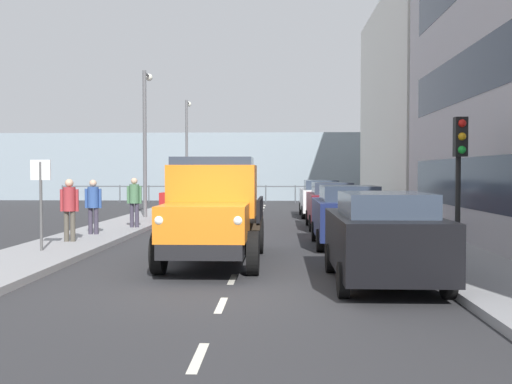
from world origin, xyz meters
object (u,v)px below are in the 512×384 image
Objects in this scene: pedestrian_couple_a at (134,198)px; lamp_post_promenade at (146,130)px; truck_vintage_orange at (213,213)px; car_white_kerbside_3 at (320,198)px; car_navy_kerbside_1 at (348,215)px; traffic_light_near at (460,156)px; lamp_post_far at (187,142)px; car_maroon_kerbside_2 at (331,205)px; pedestrian_couple_b at (69,205)px; street_sign at (41,189)px; pedestrian_near_railing at (93,202)px; car_black_kerbside_near at (383,237)px; car_red_oppositeside_0 at (189,201)px.

lamp_post_promenade is at bearing -81.88° from pedestrian_couple_a.
truck_vintage_orange reaches higher than car_white_kerbside_3.
car_navy_kerbside_1 is 1.19× the size of traffic_light_near.
truck_vintage_orange is at bearing 45.29° from car_navy_kerbside_1.
traffic_light_near is 0.50× the size of lamp_post_far.
pedestrian_couple_a is at bearing 10.98° from car_maroon_kerbside_2.
street_sign is (0.01, 1.94, 0.50)m from pedestrian_couple_b.
traffic_light_near reaches higher than car_navy_kerbside_1.
car_white_kerbside_3 is at bearing -124.48° from pedestrian_couple_b.
car_white_kerbside_3 is at bearing -90.00° from car_maroon_kerbside_2.
truck_vintage_orange is at bearing 116.13° from pedestrian_couple_a.
truck_vintage_orange reaches higher than pedestrian_couple_a.
lamp_post_promenade is at bearing -90.18° from pedestrian_near_railing.
car_black_kerbside_near and car_white_kerbside_3 have the same top height.
car_white_kerbside_3 is 1.11× the size of car_red_oppositeside_0.
lamp_post_promenade reaches higher than pedestrian_couple_b.
pedestrian_couple_b is 10.42m from traffic_light_near.
car_navy_kerbside_1 is at bearing -53.71° from traffic_light_near.
pedestrian_couple_b reaches higher than pedestrian_near_railing.
pedestrian_couple_b is 2.00m from street_sign.
pedestrian_couple_a is 0.28× the size of lamp_post_promenade.
pedestrian_couple_b is 1.01× the size of pedestrian_couple_a.
pedestrian_couple_a is at bearing -28.96° from car_navy_kerbside_1.
street_sign reaches higher than car_white_kerbside_3.
pedestrian_near_railing reaches higher than car_black_kerbside_near.
lamp_post_far reaches higher than car_red_oppositeside_0.
car_navy_kerbside_1 is 9.59m from car_red_oppositeside_0.
car_white_kerbside_3 is (0.00, -16.62, 0.00)m from car_black_kerbside_near.
lamp_post_promenade is 11.13m from lamp_post_far.
truck_vintage_orange is 4.56m from street_sign.
pedestrian_couple_a reaches higher than car_black_kerbside_near.
traffic_light_near is at bearing 113.29° from lamp_post_far.
pedestrian_couple_b is at bearing 2.96° from car_navy_kerbside_1.
truck_vintage_orange is 1.30× the size of car_white_kerbside_3.
pedestrian_near_railing is 0.53× the size of traffic_light_near.
car_red_oppositeside_0 is at bearing -108.52° from pedestrian_near_railing.
lamp_post_far reaches higher than car_navy_kerbside_1.
traffic_light_near is (-10.01, 2.59, 1.29)m from pedestrian_couple_b.
pedestrian_couple_b is (4.38, -3.06, 0.01)m from truck_vintage_orange.
truck_vintage_orange is 1.42× the size of car_maroon_kerbside_2.
pedestrian_couple_a is 6.30m from street_sign.
street_sign reaches higher than car_red_oppositeside_0.
car_white_kerbside_3 is 12.20m from pedestrian_near_railing.
street_sign is at bearing 16.68° from car_navy_kerbside_1.
traffic_light_near reaches higher than street_sign.
pedestrian_couple_a reaches higher than car_white_kerbside_3.
car_white_kerbside_3 is at bearing -134.84° from pedestrian_couple_a.
car_white_kerbside_3 is at bearing -129.46° from pedestrian_near_railing.
car_red_oppositeside_0 is 2.29× the size of pedestrian_near_railing.
truck_vintage_orange is at bearing 100.27° from lamp_post_far.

